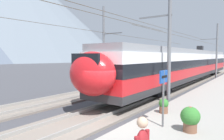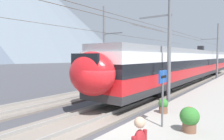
# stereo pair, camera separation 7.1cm
# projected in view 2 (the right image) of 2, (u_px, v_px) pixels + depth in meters

# --- Properties ---
(ground_plane) EXTENTS (400.00, 400.00, 0.00)m
(ground_plane) POSITION_uv_depth(u_px,v_px,m) (107.00, 128.00, 8.89)
(ground_plane) COLOR #424247
(track_near) EXTENTS (120.00, 3.00, 0.28)m
(track_near) POSITION_uv_depth(u_px,v_px,m) (82.00, 120.00, 9.78)
(track_near) COLOR slate
(track_near) RESTS_ON ground
(track_far) EXTENTS (120.00, 3.00, 0.28)m
(track_far) POSITION_uv_depth(u_px,v_px,m) (29.00, 106.00, 12.47)
(track_far) COLOR slate
(track_far) RESTS_ON ground
(train_near_platform) EXTENTS (35.21, 2.95, 4.27)m
(train_near_platform) POSITION_uv_depth(u_px,v_px,m) (189.00, 64.00, 23.70)
(train_near_platform) COLOR #2D2D30
(train_near_platform) RESTS_ON track_near
(train_far_track) EXTENTS (32.32, 2.97, 4.27)m
(train_far_track) POSITION_uv_depth(u_px,v_px,m) (185.00, 61.00, 37.58)
(train_far_track) COLOR #2D2D30
(train_far_track) RESTS_ON track_far
(catenary_mast_mid) EXTENTS (38.09, 2.34, 8.30)m
(catenary_mast_mid) POSITION_uv_depth(u_px,v_px,m) (167.00, 39.00, 13.06)
(catenary_mast_mid) COLOR slate
(catenary_mast_mid) RESTS_ON ground
(catenary_mast_east) EXTENTS (38.09, 2.34, 7.50)m
(catenary_mast_east) POSITION_uv_depth(u_px,v_px,m) (216.00, 50.00, 27.34)
(catenary_mast_east) COLOR slate
(catenary_mast_east) RESTS_ON ground
(catenary_mast_far_side) EXTENTS (38.09, 2.51, 8.40)m
(catenary_mast_far_side) POSITION_uv_depth(u_px,v_px,m) (105.00, 45.00, 21.54)
(catenary_mast_far_side) COLOR slate
(catenary_mast_far_side) RESTS_ON ground
(platform_sign) EXTENTS (0.70, 0.08, 2.29)m
(platform_sign) POSITION_uv_depth(u_px,v_px,m) (163.00, 86.00, 8.05)
(platform_sign) COLOR #59595B
(platform_sign) RESTS_ON platform_slab
(potted_plant_platform_edge) EXTENTS (0.48, 0.48, 0.74)m
(potted_plant_platform_edge) POSITION_uv_depth(u_px,v_px,m) (163.00, 105.00, 10.07)
(potted_plant_platform_edge) COLOR brown
(potted_plant_platform_edge) RESTS_ON platform_slab
(potted_plant_by_shelter) EXTENTS (0.72, 0.72, 0.96)m
(potted_plant_by_shelter) POSITION_uv_depth(u_px,v_px,m) (189.00, 118.00, 7.57)
(potted_plant_by_shelter) COLOR brown
(potted_plant_by_shelter) RESTS_ON platform_slab
(mountain_right_ridge) EXTENTS (187.40, 187.40, 86.51)m
(mountain_right_ridge) POSITION_uv_depth(u_px,v_px,m) (3.00, 4.00, 156.96)
(mountain_right_ridge) COLOR slate
(mountain_right_ridge) RESTS_ON ground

